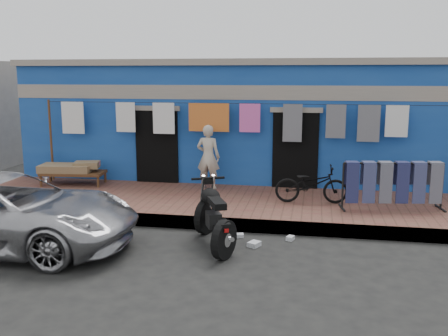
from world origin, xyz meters
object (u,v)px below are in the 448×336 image
(bicycle, at_px, (312,180))
(motorcycle, at_px, (214,214))
(car, at_px, (4,211))
(jeans_rack, at_px, (392,185))
(charpoy, at_px, (73,174))
(seated_person, at_px, (208,157))

(bicycle, distance_m, motorcycle, 2.89)
(car, height_order, bicycle, car)
(bicycle, height_order, motorcycle, bicycle)
(bicycle, xyz_separation_m, jeans_rack, (1.64, -0.22, 0.01))
(bicycle, relative_size, jeans_rack, 0.71)
(charpoy, bearing_deg, bicycle, -7.33)
(car, xyz_separation_m, jeans_rack, (6.85, 2.92, 0.10))
(car, bearing_deg, charpoy, 8.16)
(charpoy, bearing_deg, jeans_rack, -7.39)
(seated_person, xyz_separation_m, motorcycle, (0.82, -3.29, -0.46))
(bicycle, xyz_separation_m, charpoy, (-5.92, 0.76, -0.22))
(jeans_rack, bearing_deg, bicycle, 172.42)
(bicycle, bearing_deg, seated_person, 64.71)
(car, bearing_deg, bicycle, -61.12)
(seated_person, height_order, bicycle, seated_person)
(car, xyz_separation_m, charpoy, (-0.71, 3.90, -0.14))
(bicycle, distance_m, charpoy, 5.97)
(car, height_order, motorcycle, car)
(car, height_order, seated_person, seated_person)
(seated_person, xyz_separation_m, charpoy, (-3.45, -0.16, -0.50))
(car, bearing_deg, motorcycle, -80.02)
(jeans_rack, bearing_deg, seated_person, 164.52)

